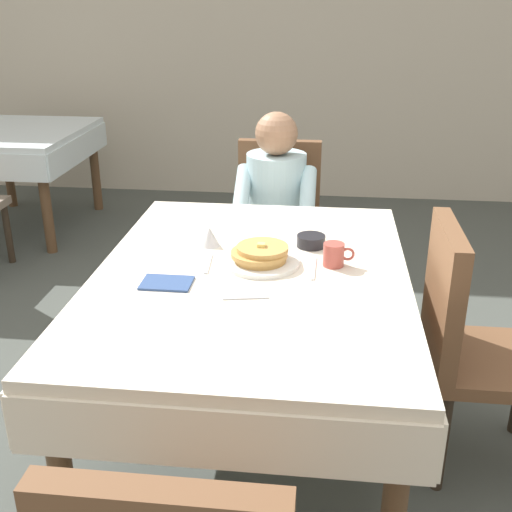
{
  "coord_description": "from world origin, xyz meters",
  "views": [
    {
      "loc": [
        0.24,
        -2.02,
        1.65
      ],
      "look_at": [
        0.01,
        0.02,
        0.79
      ],
      "focal_mm": 44.2,
      "sensor_mm": 36.0,
      "label": 1
    }
  ],
  "objects_px": {
    "chair_diner": "(278,218)",
    "breakfast_stack": "(261,253)",
    "bowl_butter": "(311,241)",
    "diner_person": "(276,203)",
    "fork_left_of_plate": "(209,263)",
    "syrup_pitcher": "(210,237)",
    "dining_table_main": "(252,294)",
    "cup_coffee": "(334,255)",
    "spoon_near_edge": "(246,298)",
    "background_table_far": "(19,146)",
    "knife_right_of_plate": "(314,268)",
    "plate_breakfast": "(261,262)",
    "chair_right_side": "(468,335)"
  },
  "relations": [
    {
      "from": "chair_diner",
      "to": "breakfast_stack",
      "type": "distance_m",
      "value": 1.13
    },
    {
      "from": "bowl_butter",
      "to": "background_table_far",
      "type": "height_order",
      "value": "bowl_butter"
    },
    {
      "from": "bowl_butter",
      "to": "syrup_pitcher",
      "type": "xyz_separation_m",
      "value": [
        -0.39,
        -0.04,
        0.02
      ]
    },
    {
      "from": "plate_breakfast",
      "to": "chair_right_side",
      "type": "bearing_deg",
      "value": -4.94
    },
    {
      "from": "chair_diner",
      "to": "fork_left_of_plate",
      "type": "height_order",
      "value": "chair_diner"
    },
    {
      "from": "diner_person",
      "to": "dining_table_main",
      "type": "bearing_deg",
      "value": 89.73
    },
    {
      "from": "syrup_pitcher",
      "to": "spoon_near_edge",
      "type": "bearing_deg",
      "value": -65.92
    },
    {
      "from": "plate_breakfast",
      "to": "knife_right_of_plate",
      "type": "xyz_separation_m",
      "value": [
        0.19,
        -0.02,
        -0.01
      ]
    },
    {
      "from": "diner_person",
      "to": "fork_left_of_plate",
      "type": "height_order",
      "value": "diner_person"
    },
    {
      "from": "chair_diner",
      "to": "breakfast_stack",
      "type": "bearing_deg",
      "value": 91.09
    },
    {
      "from": "dining_table_main",
      "to": "syrup_pitcher",
      "type": "bearing_deg",
      "value": 130.47
    },
    {
      "from": "breakfast_stack",
      "to": "background_table_far",
      "type": "height_order",
      "value": "breakfast_stack"
    },
    {
      "from": "chair_diner",
      "to": "syrup_pitcher",
      "type": "bearing_deg",
      "value": 78.39
    },
    {
      "from": "diner_person",
      "to": "fork_left_of_plate",
      "type": "distance_m",
      "value": 0.99
    },
    {
      "from": "spoon_near_edge",
      "to": "background_table_far",
      "type": "relative_size",
      "value": 0.13
    },
    {
      "from": "knife_right_of_plate",
      "to": "cup_coffee",
      "type": "bearing_deg",
      "value": -61.93
    },
    {
      "from": "dining_table_main",
      "to": "bowl_butter",
      "type": "xyz_separation_m",
      "value": [
        0.2,
        0.26,
        0.11
      ]
    },
    {
      "from": "plate_breakfast",
      "to": "spoon_near_edge",
      "type": "bearing_deg",
      "value": -94.13
    },
    {
      "from": "plate_breakfast",
      "to": "bowl_butter",
      "type": "xyz_separation_m",
      "value": [
        0.17,
        0.19,
        0.01
      ]
    },
    {
      "from": "background_table_far",
      "to": "spoon_near_edge",
      "type": "bearing_deg",
      "value": -51.62
    },
    {
      "from": "syrup_pitcher",
      "to": "spoon_near_edge",
      "type": "height_order",
      "value": "syrup_pitcher"
    },
    {
      "from": "knife_right_of_plate",
      "to": "plate_breakfast",
      "type": "bearing_deg",
      "value": 84.91
    },
    {
      "from": "diner_person",
      "to": "spoon_near_edge",
      "type": "relative_size",
      "value": 7.47
    },
    {
      "from": "fork_left_of_plate",
      "to": "knife_right_of_plate",
      "type": "relative_size",
      "value": 0.9
    },
    {
      "from": "dining_table_main",
      "to": "breakfast_stack",
      "type": "distance_m",
      "value": 0.15
    },
    {
      "from": "chair_diner",
      "to": "cup_coffee",
      "type": "distance_m",
      "value": 1.15
    },
    {
      "from": "bowl_butter",
      "to": "diner_person",
      "type": "bearing_deg",
      "value": 104.58
    },
    {
      "from": "chair_right_side",
      "to": "spoon_near_edge",
      "type": "height_order",
      "value": "chair_right_side"
    },
    {
      "from": "dining_table_main",
      "to": "cup_coffee",
      "type": "relative_size",
      "value": 13.49
    },
    {
      "from": "breakfast_stack",
      "to": "cup_coffee",
      "type": "relative_size",
      "value": 1.83
    },
    {
      "from": "breakfast_stack",
      "to": "background_table_far",
      "type": "xyz_separation_m",
      "value": [
        -2.0,
        2.22,
        -0.16
      ]
    },
    {
      "from": "fork_left_of_plate",
      "to": "bowl_butter",
      "type": "bearing_deg",
      "value": -63.8
    },
    {
      "from": "diner_person",
      "to": "knife_right_of_plate",
      "type": "bearing_deg",
      "value": 102.37
    },
    {
      "from": "diner_person",
      "to": "breakfast_stack",
      "type": "bearing_deg",
      "value": 91.27
    },
    {
      "from": "chair_diner",
      "to": "background_table_far",
      "type": "distance_m",
      "value": 2.27
    },
    {
      "from": "dining_table_main",
      "to": "fork_left_of_plate",
      "type": "xyz_separation_m",
      "value": [
        -0.16,
        0.04,
        0.09
      ]
    },
    {
      "from": "background_table_far",
      "to": "chair_diner",
      "type": "bearing_deg",
      "value": -29.33
    },
    {
      "from": "spoon_near_edge",
      "to": "background_table_far",
      "type": "bearing_deg",
      "value": 117.82
    },
    {
      "from": "chair_diner",
      "to": "syrup_pitcher",
      "type": "distance_m",
      "value": 1.0
    },
    {
      "from": "plate_breakfast",
      "to": "cup_coffee",
      "type": "height_order",
      "value": "cup_coffee"
    },
    {
      "from": "chair_right_side",
      "to": "breakfast_stack",
      "type": "relative_size",
      "value": 4.49
    },
    {
      "from": "cup_coffee",
      "to": "fork_left_of_plate",
      "type": "xyz_separation_m",
      "value": [
        -0.45,
        -0.04,
        -0.04
      ]
    },
    {
      "from": "bowl_butter",
      "to": "background_table_far",
      "type": "bearing_deg",
      "value": 137.07
    },
    {
      "from": "dining_table_main",
      "to": "background_table_far",
      "type": "height_order",
      "value": "same"
    },
    {
      "from": "bowl_butter",
      "to": "knife_right_of_plate",
      "type": "xyz_separation_m",
      "value": [
        0.02,
        -0.21,
        -0.02
      ]
    },
    {
      "from": "dining_table_main",
      "to": "chair_diner",
      "type": "xyz_separation_m",
      "value": [
        0.0,
        1.17,
        -0.12
      ]
    },
    {
      "from": "dining_table_main",
      "to": "knife_right_of_plate",
      "type": "bearing_deg",
      "value": 11.5
    },
    {
      "from": "spoon_near_edge",
      "to": "cup_coffee",
      "type": "bearing_deg",
      "value": 36.11
    },
    {
      "from": "cup_coffee",
      "to": "fork_left_of_plate",
      "type": "bearing_deg",
      "value": -175.34
    },
    {
      "from": "chair_diner",
      "to": "diner_person",
      "type": "bearing_deg",
      "value": 90.0
    }
  ]
}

